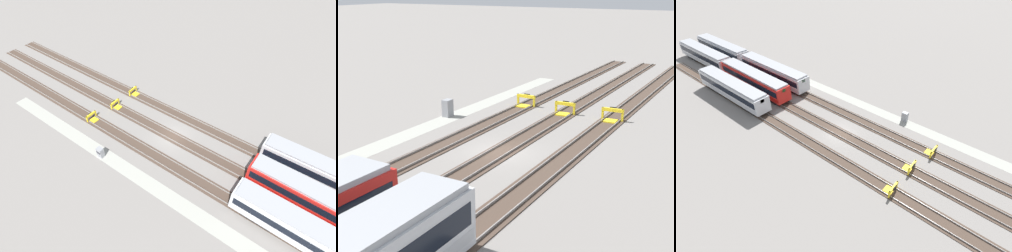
{
  "view_description": "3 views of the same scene",
  "coord_description": "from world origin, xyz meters",
  "views": [
    {
      "loc": [
        15.76,
        -22.66,
        29.22
      ],
      "look_at": [
        -0.87,
        0.0,
        1.8
      ],
      "focal_mm": 28.0,
      "sensor_mm": 36.0,
      "label": 1
    },
    {
      "loc": [
        27.62,
        16.19,
        11.8
      ],
      "look_at": [
        -0.87,
        0.0,
        1.8
      ],
      "focal_mm": 50.0,
      "sensor_mm": 36.0,
      "label": 2
    },
    {
      "loc": [
        -20.38,
        23.55,
        25.09
      ],
      "look_at": [
        -0.87,
        0.0,
        1.8
      ],
      "focal_mm": 28.0,
      "sensor_mm": 36.0,
      "label": 3
    }
  ],
  "objects": [
    {
      "name": "bumper_stop_near_inner_track",
      "position": [
        -11.9,
        0.01,
        0.51
      ],
      "size": [
        1.37,
        2.01,
        1.22
      ],
      "color": "yellow",
      "rests_on": "ground"
    },
    {
      "name": "rail_track_middle",
      "position": [
        0.0,
        4.58,
        0.04
      ],
      "size": [
        90.0,
        2.24,
        0.21
      ],
      "color": "#47382D",
      "rests_on": "ground"
    },
    {
      "name": "ground_plane",
      "position": [
        0.0,
        0.0,
        0.0
      ],
      "size": [
        400.0,
        400.0,
        0.0
      ],
      "primitive_type": "plane",
      "color": "gray"
    },
    {
      "name": "service_walkway",
      "position": [
        0.0,
        -8.7,
        0.0
      ],
      "size": [
        54.0,
        2.0,
        0.01
      ],
      "primitive_type": "cube",
      "color": "#9E9E93",
      "rests_on": "ground"
    },
    {
      "name": "subway_car_front_row_centre",
      "position": [
        21.26,
        -4.56,
        2.04
      ],
      "size": [
        18.03,
        3.01,
        3.7
      ],
      "color": "silver",
      "rests_on": "ground"
    },
    {
      "name": "bumper_stop_middle_track",
      "position": [
        -11.9,
        4.59,
        0.51
      ],
      "size": [
        1.37,
        2.01,
        1.22
      ],
      "color": "yellow",
      "rests_on": "ground"
    },
    {
      "name": "electrical_cabinet",
      "position": [
        -6.0,
        -9.12,
        0.8
      ],
      "size": [
        0.9,
        0.73,
        1.6
      ],
      "color": "gray",
      "rests_on": "ground"
    },
    {
      "name": "subway_car_front_row_right_inner",
      "position": [
        21.26,
        -0.04,
        2.04
      ],
      "size": [
        18.05,
        3.15,
        3.7
      ],
      "color": "red",
      "rests_on": "ground"
    },
    {
      "name": "rail_track_nearest",
      "position": [
        0.0,
        -4.58,
        0.04
      ],
      "size": [
        90.0,
        2.24,
        0.21
      ],
      "color": "#47382D",
      "rests_on": "ground"
    },
    {
      "name": "rail_track_near_inner",
      "position": [
        0.0,
        0.0,
        0.04
      ],
      "size": [
        90.0,
        2.24,
        0.21
      ],
      "color": "#47382D",
      "rests_on": "ground"
    },
    {
      "name": "subway_car_front_row_leftmost",
      "position": [
        40.41,
        -4.61,
        2.04
      ],
      "size": [
        18.01,
        2.88,
        3.7
      ],
      "color": "silver",
      "rests_on": "ground"
    },
    {
      "name": "bumper_stop_nearest_track",
      "position": [
        -12.77,
        -4.58,
        0.51
      ],
      "size": [
        1.35,
        2.0,
        1.22
      ],
      "color": "yellow",
      "rests_on": "ground"
    },
    {
      "name": "subway_car_front_row_rightmost",
      "position": [
        39.86,
        -0.01,
        2.04
      ],
      "size": [
        18.01,
        2.88,
        3.7
      ],
      "color": "silver",
      "rests_on": "ground"
    },
    {
      "name": "subway_car_front_row_left_inner",
      "position": [
        21.26,
        4.52,
        2.04
      ],
      "size": [
        18.0,
        2.84,
        3.7
      ],
      "color": "silver",
      "rests_on": "ground"
    }
  ]
}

